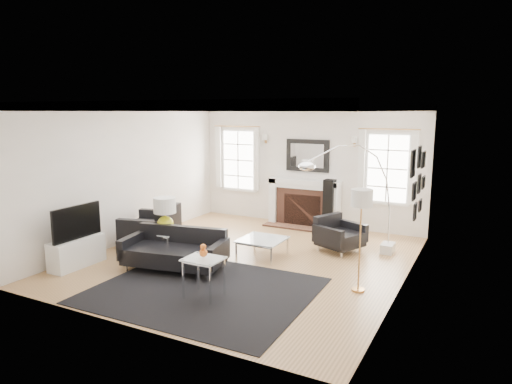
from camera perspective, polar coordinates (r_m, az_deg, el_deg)
The scene contains 25 objects.
floor at distance 8.44m, azimuth -1.13°, elevation -8.40°, with size 6.00×6.00×0.00m, color olive.
back_wall at distance 10.81m, azimuth 6.50°, elevation 3.26°, with size 5.50×0.04×2.80m, color white.
front_wall at distance 5.71m, azimuth -15.79°, elevation -3.27°, with size 5.50×0.04×2.80m, color white.
left_wall at distance 9.72m, azimuth -15.55°, elevation 2.18°, with size 0.04×6.00×2.80m, color white.
right_wall at distance 7.22m, azimuth 18.36°, elevation -0.64°, with size 0.04×6.00×2.80m, color white.
ceiling at distance 8.00m, azimuth -1.20°, elevation 10.96°, with size 5.50×6.00×0.02m, color white.
crown_molding at distance 8.00m, azimuth -1.20°, elevation 10.53°, with size 5.50×6.00×0.12m, color white.
fireplace at distance 10.75m, azimuth 6.01°, elevation -1.40°, with size 1.70×0.69×1.11m.
mantel_mirror at distance 10.74m, azimuth 6.44°, elevation 4.56°, with size 1.05×0.07×0.75m.
window_left at distance 11.55m, azimuth -2.20°, elevation 4.05°, with size 1.24×0.15×1.62m.
window_right at distance 10.24m, azimuth 16.12°, elevation 2.87°, with size 1.24×0.15×1.62m.
gallery_wall at distance 8.47m, azimuth 19.63°, elevation 1.74°, with size 0.04×1.73×1.29m.
tv_unit at distance 8.57m, azimuth -21.47°, elevation -6.55°, with size 0.35×1.00×1.09m.
area_rug at distance 7.10m, azimuth -6.57°, elevation -12.11°, with size 3.19×2.66×0.01m, color black.
sofa at distance 7.99m, azimuth -10.00°, elevation -7.31°, with size 1.86×1.10×0.57m.
armchair_left at distance 9.27m, azimuth -12.70°, elevation -4.46°, with size 1.13×1.21×0.70m.
armchair_right at distance 9.00m, azimuth 10.21°, elevation -5.32°, with size 0.99×1.04×0.56m.
coffee_table at distance 8.47m, azimuth 0.80°, elevation -6.07°, with size 0.79×0.79×0.35m.
side_table_left at distance 8.53m, azimuth -11.20°, elevation -5.63°, with size 0.45×0.45×0.50m.
nesting_table at distance 6.70m, azimuth -6.56°, elevation -9.21°, with size 0.54×0.46×0.60m.
gourd_lamp at distance 8.41m, azimuth -11.31°, elevation -2.52°, with size 0.40×0.40×0.65m.
orange_vase at distance 6.62m, azimuth -6.60°, elevation -7.36°, with size 0.12×0.12×0.19m.
arc_floor_lamp at distance 8.53m, azimuth 11.60°, elevation -0.30°, with size 1.53×1.42×2.16m.
stick_floor_lamp at distance 6.83m, azimuth 13.06°, elevation -1.40°, with size 0.32×0.32×1.56m.
speaker_tower at distance 10.40m, azimuth 9.14°, elevation -1.64°, with size 0.23×0.23×1.17m, color black.
Camera 1 is at (3.84, -7.02, 2.69)m, focal length 32.00 mm.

